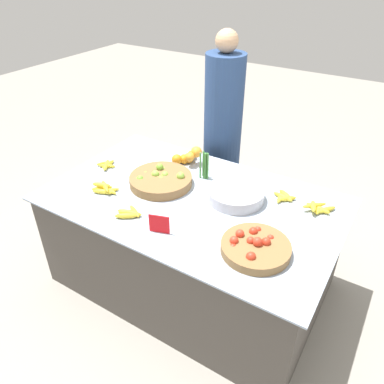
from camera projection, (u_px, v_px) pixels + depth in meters
ground_plane at (192, 279)px, 2.81m from camera, size 12.00×12.00×0.00m
market_table at (192, 242)px, 2.61m from camera, size 1.87×1.15×0.74m
lime_bowl at (160, 180)px, 2.54m from camera, size 0.42×0.42×0.10m
tomato_basket at (255, 247)px, 1.97m from camera, size 0.37×0.37×0.09m
orange_pile at (188, 157)px, 2.78m from camera, size 0.20×0.20×0.14m
metal_bowl at (236, 194)px, 2.38m from camera, size 0.36×0.36×0.08m
price_sign at (159, 224)px, 2.09m from camera, size 0.12×0.04×0.12m
veg_bundle at (205, 166)px, 2.57m from camera, size 0.06×0.04×0.20m
banana_bunch_front_left at (105, 189)px, 2.46m from camera, size 0.19×0.14×0.06m
banana_bunch_middle_left at (107, 165)px, 2.75m from camera, size 0.15×0.16×0.03m
banana_bunch_middle_right at (129, 213)px, 2.25m from camera, size 0.16×0.16×0.03m
banana_bunch_back_center at (284, 197)px, 2.40m from camera, size 0.16×0.16×0.04m
banana_bunch_front_right at (318, 208)px, 2.28m from camera, size 0.19×0.17×0.06m
vendor_person at (222, 141)px, 3.09m from camera, size 0.31×0.31×1.62m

